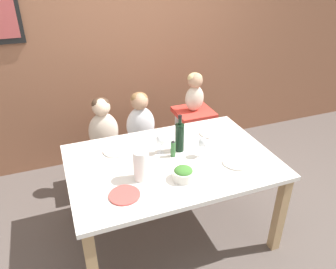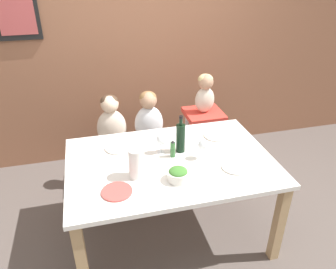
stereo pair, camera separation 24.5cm
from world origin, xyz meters
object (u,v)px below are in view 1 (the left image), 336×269
(wine_glass_far, at_px, (160,141))
(dinner_plate_front_right, at_px, (236,162))
(person_child_center, at_px, (140,118))
(dinner_plate_back_left, at_px, (116,151))
(wine_glass_near, at_px, (203,143))
(dinner_plate_front_left, at_px, (125,195))
(salad_bowl_large, at_px, (183,173))
(chair_far_left, at_px, (106,154))
(paper_towel_roll, at_px, (141,165))
(chair_far_center, at_px, (142,147))
(wine_bottle, at_px, (180,137))
(chair_right_highchair, at_px, (193,123))
(person_baby_right, at_px, (195,90))
(dinner_plate_back_right, at_px, (211,133))
(person_child_left, at_px, (103,124))

(wine_glass_far, xyz_separation_m, dinner_plate_front_right, (0.48, -0.33, -0.11))
(person_child_center, bearing_deg, dinner_plate_back_left, -123.54)
(wine_glass_near, height_order, dinner_plate_front_left, wine_glass_near)
(dinner_plate_back_left, height_order, dinner_plate_front_right, same)
(salad_bowl_large, bearing_deg, dinner_plate_back_left, 124.29)
(chair_far_left, bearing_deg, paper_towel_roll, -84.62)
(chair_far_center, height_order, salad_bowl_large, salad_bowl_large)
(wine_glass_near, height_order, wine_glass_far, same)
(wine_bottle, distance_m, dinner_plate_front_right, 0.47)
(dinner_plate_back_left, relative_size, dinner_plate_front_right, 1.00)
(wine_glass_near, xyz_separation_m, dinner_plate_front_left, (-0.68, -0.25, -0.11))
(chair_far_left, height_order, chair_right_highchair, chair_right_highchair)
(salad_bowl_large, bearing_deg, chair_right_highchair, 61.62)
(chair_far_left, distance_m, wine_glass_near, 1.13)
(person_baby_right, relative_size, wine_glass_far, 2.41)
(dinner_plate_back_right, relative_size, dinner_plate_front_right, 1.00)
(person_baby_right, distance_m, paper_towel_roll, 1.27)
(dinner_plate_back_left, distance_m, dinner_plate_front_right, 0.93)
(wine_glass_near, height_order, salad_bowl_large, wine_glass_near)
(chair_right_highchair, xyz_separation_m, wine_glass_near, (-0.32, -0.84, 0.29))
(chair_far_center, bearing_deg, person_child_left, 179.82)
(wine_glass_near, distance_m, dinner_plate_front_left, 0.73)
(paper_towel_roll, height_order, salad_bowl_large, paper_towel_roll)
(wine_bottle, distance_m, wine_glass_far, 0.16)
(wine_bottle, relative_size, salad_bowl_large, 2.05)
(paper_towel_roll, bearing_deg, dinner_plate_front_left, -138.24)
(chair_far_left, relative_size, paper_towel_roll, 2.05)
(chair_far_center, relative_size, dinner_plate_back_left, 2.22)
(paper_towel_roll, xyz_separation_m, dinner_plate_back_left, (-0.09, 0.41, -0.10))
(person_child_left, bearing_deg, wine_glass_near, -54.12)
(person_child_left, distance_m, paper_towel_roll, 0.96)
(wine_glass_far, relative_size, dinner_plate_front_left, 0.80)
(chair_far_center, relative_size, wine_glass_far, 2.78)
(chair_far_left, xyz_separation_m, dinner_plate_back_right, (0.84, -0.55, 0.35))
(dinner_plate_back_right, bearing_deg, person_child_center, 131.00)
(wine_glass_near, bearing_deg, chair_far_center, 106.40)
(person_child_center, height_order, wine_glass_far, person_child_center)
(dinner_plate_front_left, bearing_deg, dinner_plate_back_left, 82.63)
(chair_far_left, height_order, dinner_plate_back_left, dinner_plate_back_left)
(dinner_plate_back_right, xyz_separation_m, dinner_plate_front_right, (-0.04, -0.47, 0.00))
(dinner_plate_back_left, bearing_deg, dinner_plate_front_left, -97.37)
(chair_far_center, xyz_separation_m, wine_glass_far, (-0.04, -0.69, 0.46))
(person_child_center, relative_size, person_baby_right, 1.32)
(chair_far_center, xyz_separation_m, paper_towel_roll, (-0.27, -0.95, 0.46))
(wine_bottle, relative_size, wine_glass_near, 1.89)
(person_child_center, bearing_deg, wine_glass_far, -93.24)
(chair_far_left, height_order, salad_bowl_large, salad_bowl_large)
(chair_far_center, distance_m, person_baby_right, 0.78)
(wine_bottle, bearing_deg, chair_right_highchair, 57.16)
(person_child_left, height_order, wine_glass_far, person_child_left)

